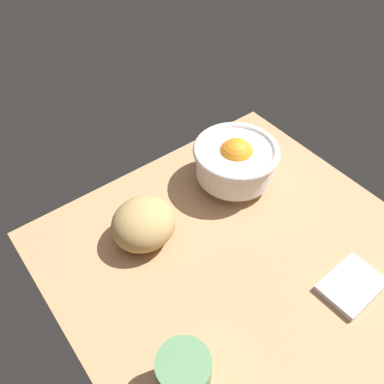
% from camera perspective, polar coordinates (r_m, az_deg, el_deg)
% --- Properties ---
extents(ground_plane, '(0.69, 0.65, 0.03)m').
position_cam_1_polar(ground_plane, '(0.84, 6.35, -9.03)').
color(ground_plane, tan).
extents(fruit_bowl, '(0.19, 0.19, 0.12)m').
position_cam_1_polar(fruit_bowl, '(0.91, 6.06, 4.57)').
color(fruit_bowl, white).
rests_on(fruit_bowl, ground).
extents(bread_loaf, '(0.16, 0.15, 0.09)m').
position_cam_1_polar(bread_loaf, '(0.81, -6.77, -4.38)').
color(bread_loaf, tan).
rests_on(bread_loaf, ground).
extents(napkin_folded, '(0.12, 0.09, 0.01)m').
position_cam_1_polar(napkin_folded, '(0.83, 21.32, -12.03)').
color(napkin_folded, '#B5B5C1').
rests_on(napkin_folded, ground).
extents(mug, '(0.08, 0.12, 0.09)m').
position_cam_1_polar(mug, '(0.66, -1.06, -24.40)').
color(mug, '#548254').
rests_on(mug, ground).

